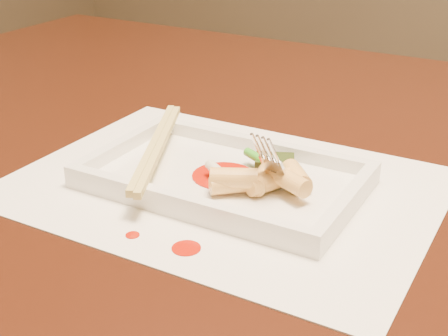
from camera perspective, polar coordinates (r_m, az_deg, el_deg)
The scene contains 22 objects.
table at distance 0.75m, azimuth 5.02°, elevation -4.93°, with size 1.40×0.90×0.75m.
placemat at distance 0.61m, azimuth 0.00°, elevation -1.61°, with size 0.40×0.30×0.00m, color white.
sauce_splatter_a at distance 0.51m, azimuth -3.47°, elevation -7.32°, with size 0.02×0.02×0.00m, color #B91605.
sauce_splatter_b at distance 0.53m, azimuth -8.36°, elevation -6.08°, with size 0.01×0.01×0.00m, color #B91605.
plate_base at distance 0.60m, azimuth 0.00°, elevation -1.20°, with size 0.26×0.16×0.01m, color white.
plate_rim_far at distance 0.66m, azimuth 3.16°, elevation 2.13°, with size 0.26×0.01×0.01m, color white.
plate_rim_near at distance 0.54m, azimuth -3.85°, elevation -3.16°, with size 0.26×0.01×0.01m, color white.
plate_rim_left at distance 0.66m, azimuth -9.37°, elevation 1.99°, with size 0.01×0.14×0.01m, color white.
plate_rim_right at distance 0.56m, azimuth 11.23°, elevation -2.94°, with size 0.01×0.14×0.01m, color white.
veg_piece at distance 0.62m, azimuth 4.66°, elevation 0.48°, with size 0.04×0.03×0.01m, color black.
scallion_white at distance 0.59m, azimuth -0.50°, elevation -0.37°, with size 0.01×0.01×0.04m, color #EAEACC.
scallion_green at distance 0.60m, azimuth 4.47°, elevation 0.13°, with size 0.01×0.01×0.09m, color #2B9B19.
chopstick_a at distance 0.64m, azimuth -6.45°, elevation 2.15°, with size 0.01×0.22×0.01m, color #CCBA66.
chopstick_b at distance 0.63m, azimuth -5.86°, elevation 2.01°, with size 0.01×0.22×0.01m, color #CCBA66.
fork at distance 0.56m, azimuth 7.18°, elevation 5.13°, with size 0.09×0.10×0.14m, color silver, non-canonical shape.
sauce_blob_0 at distance 0.60m, azimuth -0.05°, elevation -0.70°, with size 0.06×0.06×0.00m, color #B91605.
rice_cake_0 at distance 0.57m, azimuth 1.00°, elevation -1.45°, with size 0.02×0.02×0.05m, color #F5CF72.
rice_cake_1 at distance 0.58m, azimuth 3.54°, elevation -0.96°, with size 0.02×0.02×0.04m, color #F5CF72.
rice_cake_2 at distance 0.56m, azimuth 0.91°, elevation -0.96°, with size 0.02×0.02×0.04m, color #F5CF72.
rice_cake_3 at distance 0.58m, azimuth 6.61°, elevation -0.79°, with size 0.02×0.02×0.04m, color #F5CF72.
rice_cake_4 at distance 0.57m, azimuth 4.25°, elevation -1.24°, with size 0.02×0.02×0.05m, color #F5CF72.
rice_cake_5 at distance 0.56m, azimuth 5.85°, elevation -1.11°, with size 0.02×0.02×0.05m, color #F5CF72.
Camera 1 is at (0.26, -0.60, 1.02)m, focal length 50.00 mm.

